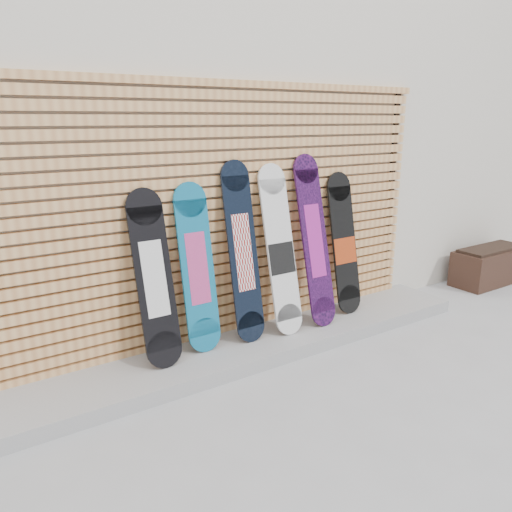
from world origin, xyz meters
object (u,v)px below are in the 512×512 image
object	(u,v)px
snowboard_5	(344,244)
snowboard_2	(243,252)
snowboard_3	(280,251)
planter_box	(489,265)
snowboard_1	(197,268)
snowboard_4	(315,241)
snowboard_0	(154,279)

from	to	relation	value
snowboard_5	snowboard_2	bearing A→B (deg)	-179.77
snowboard_5	snowboard_3	bearing A→B (deg)	-177.22
planter_box	snowboard_1	bearing A→B (deg)	177.93
planter_box	snowboard_4	distance (m)	2.86
snowboard_0	snowboard_3	world-z (taller)	snowboard_3
snowboard_0	snowboard_4	size ratio (longest dim) A/B	0.88
snowboard_0	snowboard_3	size ratio (longest dim) A/B	0.92
snowboard_0	snowboard_5	xyz separation A→B (m)	(1.98, 0.02, -0.01)
snowboard_2	planter_box	bearing A→B (deg)	-1.90
snowboard_2	snowboard_3	xyz separation A→B (m)	(0.37, -0.03, -0.03)
snowboard_3	snowboard_5	distance (m)	0.80
snowboard_0	snowboard_4	distance (m)	1.57
snowboard_0	snowboard_2	distance (m)	0.82
planter_box	snowboard_5	size ratio (longest dim) A/B	0.74
snowboard_5	snowboard_4	bearing A→B (deg)	-173.49
snowboard_2	snowboard_4	world-z (taller)	snowboard_4
snowboard_3	snowboard_4	distance (m)	0.39
planter_box	snowboard_0	bearing A→B (deg)	178.64
planter_box	snowboard_1	xyz separation A→B (m)	(-3.95, 0.14, 0.59)
snowboard_1	snowboard_2	distance (m)	0.43
planter_box	snowboard_0	size ratio (longest dim) A/B	0.75
snowboard_2	snowboard_0	bearing A→B (deg)	-178.99
planter_box	snowboard_2	distance (m)	3.60
snowboard_1	snowboard_2	world-z (taller)	snowboard_2
snowboard_2	snowboard_5	distance (m)	1.18
snowboard_2	snowboard_3	world-z (taller)	snowboard_2
planter_box	snowboard_0	world-z (taller)	snowboard_0
planter_box	snowboard_5	world-z (taller)	snowboard_5
snowboard_0	snowboard_1	world-z (taller)	snowboard_1
snowboard_0	snowboard_1	xyz separation A→B (m)	(0.39, 0.04, 0.01)
snowboard_1	snowboard_2	xyz separation A→B (m)	(0.42, -0.03, 0.08)
snowboard_0	snowboard_3	bearing A→B (deg)	-0.97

